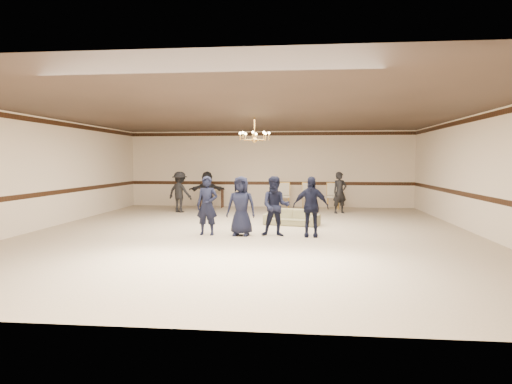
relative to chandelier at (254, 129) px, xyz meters
The scene contains 16 objects.
room 1.62m from the chandelier, 90.00° to the right, with size 12.01×14.01×3.21m.
chair_rail 6.27m from the chandelier, 90.00° to the left, with size 12.00×0.02×0.14m, color black.
crown_molding 5.99m from the chandelier, 90.00° to the left, with size 12.00×0.02×0.14m, color black.
chandelier is the anchor object (origin of this frame).
boy_a 2.78m from the chandelier, 126.90° to the right, with size 0.57×0.37×1.55m, color black.
boy_b 2.56m from the chandelier, 97.60° to the right, with size 0.76×0.49×1.55m, color black.
boy_c 2.65m from the chandelier, 64.16° to the right, with size 0.75×0.59×1.55m, color black.
boy_d 3.02m from the chandelier, 42.23° to the right, with size 0.91×0.38×1.55m, color black.
settee 2.91m from the chandelier, 28.78° to the left, with size 1.65×0.65×0.48m, color olive.
adult_left 5.23m from the chandelier, 132.31° to the left, with size 1.00×0.57×1.54m, color black.
adult_mid 5.28m from the chandelier, 118.73° to the left, with size 1.43×0.46×1.54m, color black.
adult_right 5.19m from the chandelier, 54.18° to the left, with size 0.56×0.37×1.54m, color black.
banquet_chair_left 5.76m from the chandelier, 83.20° to the left, with size 0.51×0.51×1.05m, color beige, non-canonical shape.
banquet_chair_mid 5.96m from the chandelier, 72.75° to the left, with size 0.51×0.51×1.05m, color beige, non-canonical shape.
banquet_chair_right 6.30m from the chandelier, 63.35° to the left, with size 0.51×0.51×1.05m, color beige, non-canonical shape.
console_table 6.41m from the chandelier, 113.66° to the left, with size 0.99×0.42×0.83m, color #321A10.
Camera 1 is at (1.39, -11.95, 1.95)m, focal length 31.42 mm.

